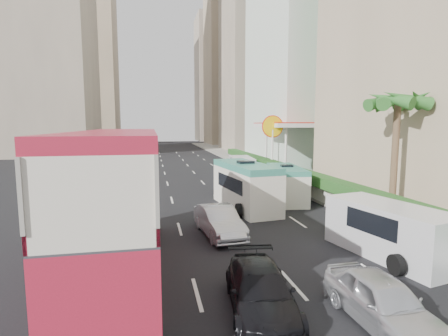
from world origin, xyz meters
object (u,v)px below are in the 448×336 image
object	(u,v)px
car_silver_lane_a	(219,235)
car_black	(260,312)
shell_station	(293,148)
double_decker_bus	(120,204)
car_silver_lane_b	(381,325)
van_asset	(234,195)
minibus_far	(286,184)
palm_tree	(394,160)
panel_van_near	(389,231)
minibus_near	(245,186)
panel_van_far	(242,167)

from	to	relation	value
car_silver_lane_a	car_black	distance (m)	7.02
shell_station	double_decker_bus	bearing A→B (deg)	-124.82
car_black	car_silver_lane_a	bearing A→B (deg)	96.45
car_silver_lane_b	shell_station	xyz separation A→B (m)	(9.03, 27.68, 2.75)
car_silver_lane_b	van_asset	size ratio (longest dim) A/B	0.92
minibus_far	palm_tree	bearing A→B (deg)	-52.27
van_asset	panel_van_near	size ratio (longest dim) A/B	0.82
car_silver_lane_a	palm_tree	world-z (taller)	palm_tree
panel_van_near	palm_tree	xyz separation A→B (m)	(3.41, 4.36, 2.33)
palm_tree	car_silver_lane_a	bearing A→B (deg)	-177.72
double_decker_bus	minibus_far	size ratio (longest dim) A/B	2.05
minibus_near	car_silver_lane_b	bearing A→B (deg)	-97.07
palm_tree	van_asset	bearing A→B (deg)	126.41
double_decker_bus	car_black	world-z (taller)	double_decker_bus
car_silver_lane_b	shell_station	distance (m)	29.24
minibus_near	panel_van_far	size ratio (longest dim) A/B	1.29
car_silver_lane_a	car_silver_lane_b	world-z (taller)	car_silver_lane_a
panel_van_near	minibus_far	bearing A→B (deg)	79.30
car_silver_lane_a	van_asset	bearing A→B (deg)	65.36
minibus_near	shell_station	xyz separation A→B (m)	(9.15, 14.30, 1.32)
double_decker_bus	car_silver_lane_a	bearing A→B (deg)	40.95
van_asset	panel_van_far	world-z (taller)	panel_van_far
double_decker_bus	minibus_far	xyz separation A→B (m)	(10.22, 10.25, -1.34)
car_silver_lane_a	panel_van_far	xyz separation A→B (m)	(5.84, 18.21, 1.00)
minibus_near	shell_station	size ratio (longest dim) A/B	0.81
double_decker_bus	minibus_near	xyz separation A→B (m)	(6.85, 8.70, -1.10)
car_silver_lane_a	car_silver_lane_b	distance (m)	8.76
car_silver_lane_a	minibus_far	bearing A→B (deg)	40.72
car_silver_lane_a	shell_station	distance (m)	22.87
panel_van_far	car_black	bearing A→B (deg)	-98.07
van_asset	minibus_near	distance (m)	4.54
panel_van_near	palm_tree	size ratio (longest dim) A/B	0.82
minibus_near	panel_van_far	distance (m)	13.51
panel_van_near	double_decker_bus	bearing A→B (deg)	166.41
panel_van_near	shell_station	distance (m)	24.08
car_silver_lane_b	panel_van_far	size ratio (longest dim) A/B	0.79
double_decker_bus	panel_van_far	distance (m)	24.06
car_black	panel_van_near	xyz separation A→B (m)	(6.36, 3.05, 1.05)
car_silver_lane_b	panel_van_far	xyz separation A→B (m)	(3.04, 26.51, 1.00)
car_silver_lane_b	van_asset	distance (m)	17.68
car_silver_lane_a	palm_tree	xyz separation A→B (m)	(9.63, 0.38, 3.38)
car_silver_lane_b	minibus_far	world-z (taller)	minibus_far
panel_van_far	double_decker_bus	bearing A→B (deg)	-109.36
car_silver_lane_b	van_asset	bearing A→B (deg)	88.01
shell_station	van_asset	bearing A→B (deg)	-131.45
double_decker_bus	car_silver_lane_a	xyz separation A→B (m)	(4.17, 3.62, -2.53)
van_asset	minibus_far	size ratio (longest dim) A/B	0.79
panel_van_near	car_silver_lane_a	bearing A→B (deg)	135.79
car_silver_lane_a	panel_van_near	xyz separation A→B (m)	(6.22, -3.97, 1.05)
panel_van_near	shell_station	xyz separation A→B (m)	(5.61, 23.36, 1.70)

